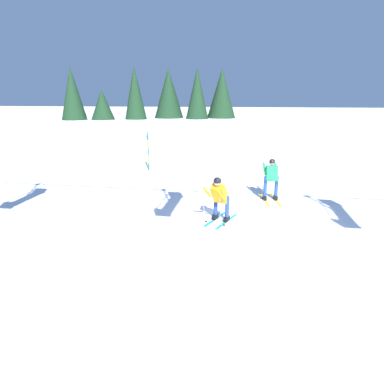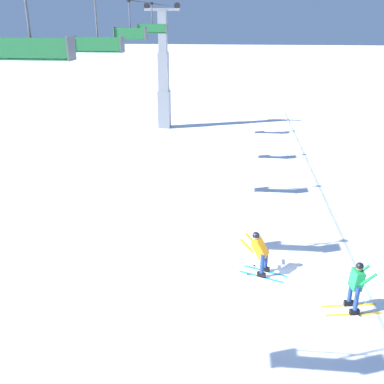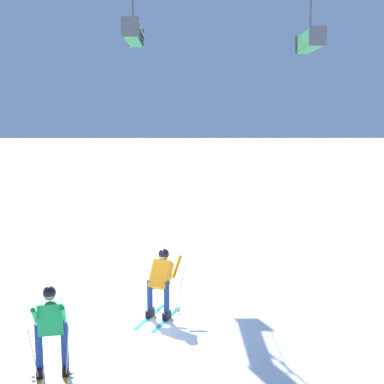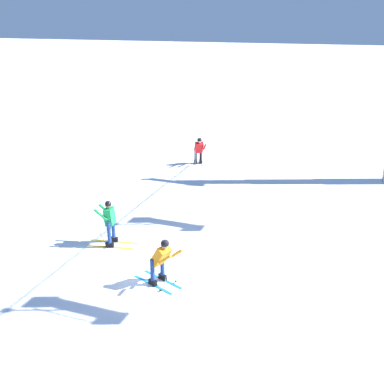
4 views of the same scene
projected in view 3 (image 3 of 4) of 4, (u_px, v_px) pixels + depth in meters
name	position (u px, v px, depth m)	size (l,w,h in m)	color
ground_plane	(116.00, 324.00, 10.93)	(260.00, 260.00, 0.00)	white
skier_carving_main	(161.00, 278.00, 11.33)	(1.15, 1.73, 1.67)	#198CCC
chairlift_seat_second	(131.00, 33.00, 16.89)	(0.61, 2.27, 1.93)	black
chairlift_seat_middle	(308.00, 41.00, 17.07)	(0.61, 2.02, 2.16)	black
skier_distant_uphill	(51.00, 325.00, 8.57)	(0.81, 1.77, 1.65)	yellow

